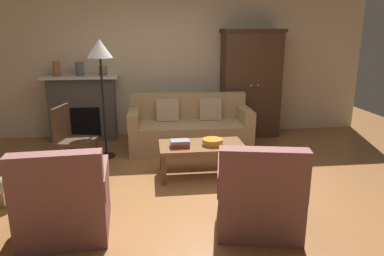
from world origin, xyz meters
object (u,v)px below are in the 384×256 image
mantel_vase_terracotta (56,69)px  mantel_vase_slate (80,69)px  coffee_table (202,148)px  book_stack (180,143)px  armchair_near_left (65,203)px  floor_lamp (100,56)px  mantel_vase_bronze (103,71)px  dog (15,181)px  armoire (250,83)px  couch (190,129)px  fireplace (83,107)px  fruit_bowl (212,142)px  side_chair_wooden (71,135)px  armchair_near_right (258,197)px

mantel_vase_terracotta → mantel_vase_slate: (0.38, 0.00, -0.01)m
coffee_table → book_stack: (-0.29, -0.06, 0.10)m
armchair_near_left → mantel_vase_slate: bearing=96.4°
coffee_table → floor_lamp: (-1.33, 0.88, 1.14)m
mantel_vase_bronze → book_stack: bearing=-59.5°
mantel_vase_slate → dog: 2.61m
armoire → couch: size_ratio=0.97×
fireplace → floor_lamp: bearing=-64.6°
fireplace → dog: 2.45m
fireplace → book_stack: (1.52, -1.95, -0.10)m
fruit_bowl → dog: 2.35m
mantel_vase_terracotta → fruit_bowl: bearing=-39.3°
mantel_vase_bronze → floor_lamp: bearing=-84.4°
fruit_bowl → couch: bearing=97.7°
mantel_vase_bronze → dog: 2.68m
armoire → side_chair_wooden: 3.24m
fruit_bowl → armchair_near_right: size_ratio=0.29×
fruit_bowl → armoire: bearing=61.4°
couch → side_chair_wooden: 1.88m
mantel_vase_slate → dog: (-0.35, -2.39, -0.99)m
fruit_bowl → mantel_vase_terracotta: (-2.32, 1.90, 0.79)m
mantel_vase_terracotta → dog: (0.03, -2.39, -1.00)m
mantel_vase_slate → mantel_vase_bronze: mantel_vase_slate is taller
couch → fruit_bowl: 1.20m
fireplace → coffee_table: (1.81, -1.89, -0.20)m
couch → side_chair_wooden: (-1.69, -0.82, 0.19)m
fireplace → mantel_vase_terracotta: (-0.38, -0.02, 0.68)m
fruit_bowl → floor_lamp: bearing=148.0°
fruit_bowl → book_stack: (-0.42, -0.03, 0.00)m
coffee_table → mantel_vase_terracotta: bearing=139.5°
armoire → fruit_bowl: armoire is taller
book_stack → armchair_near_left: (-1.17, -1.20, -0.15)m
armoire → book_stack: 2.41m
book_stack → mantel_vase_bronze: mantel_vase_bronze is taller
fruit_bowl → armchair_near_right: (0.20, -1.34, -0.14)m
mantel_vase_bronze → armchair_near_left: size_ratio=0.18×
coffee_table → mantel_vase_bronze: 2.50m
armoire → floor_lamp: size_ratio=1.09×
couch → side_chair_wooden: size_ratio=2.15×
armchair_near_right → fireplace: bearing=123.4°
armoire → book_stack: (-1.43, -1.87, -0.48)m
fireplace → couch: bearing=-22.5°
mantel_vase_slate → armchair_near_right: mantel_vase_slate is taller
mantel_vase_bronze → fruit_bowl: bearing=-50.6°
fireplace → armoire: (2.95, -0.08, 0.38)m
mantel_vase_terracotta → mantel_vase_bronze: (0.76, 0.00, -0.04)m
fireplace → armchair_near_left: 3.18m
fruit_bowl → dog: (-2.29, -0.49, -0.21)m
armoire → couch: bearing=-150.4°
dog → coffee_table: bearing=13.6°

